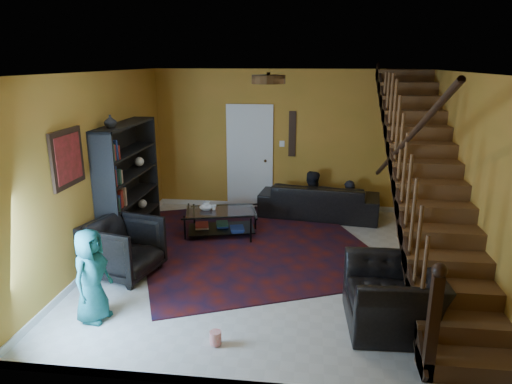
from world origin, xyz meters
The scene contains 21 objects.
floor centered at (0.00, 0.00, 0.00)m, with size 5.50×5.50×0.00m, color beige.
room centered at (-1.33, 1.33, 0.05)m, with size 5.50×5.50×5.50m.
staircase centered at (2.12, 0.00, 1.40)m, with size 0.95×5.02×3.18m.
bookshelf centered at (-2.40, 0.60, 0.96)m, with size 0.35×1.80×2.00m.
door centered at (-0.70, 2.73, 1.02)m, with size 0.82×0.05×2.05m, color silver.
framed_picture centered at (-2.57, -0.90, 1.75)m, with size 0.04×0.74×0.74m, color maroon.
wall_hanging centered at (0.15, 2.73, 1.55)m, with size 0.14×0.03×0.90m, color black.
ceiling_fixture centered at (0.00, -0.80, 2.74)m, with size 0.40×0.40×0.10m, color #3F2814.
rug centered at (-0.41, 0.81, 0.01)m, with size 3.55×4.06×0.02m, color #410F0B.
sofa centered at (0.72, 2.30, 0.33)m, with size 2.28×0.89×0.66m, color black.
armchair_left centered at (-2.05, -0.61, 0.41)m, with size 0.88×0.91×0.83m, color black.
armchair_right centered at (1.50, -1.47, 0.37)m, with size 1.13×0.98×0.73m, color black.
person_adult_a centered at (1.29, 2.35, 0.14)m, with size 0.43×0.28×1.19m, color black.
person_adult_b centered at (0.55, 2.35, 0.22)m, with size 0.65×0.51×1.34m, color black.
person_child centered at (-1.95, -1.76, 0.56)m, with size 0.55×0.36×1.13m, color #1B6567.
coffee_table centered at (-0.99, 1.08, 0.26)m, with size 1.32×0.97×0.45m.
cup_a centered at (-1.28, 1.23, 0.50)m, with size 0.12×0.12×0.10m, color #999999.
cup_b centered at (-1.11, 1.09, 0.50)m, with size 0.09×0.09×0.09m, color #999999.
bowl centered at (-1.25, 1.09, 0.48)m, with size 0.23×0.23×0.06m, color #999999.
vase centered at (-2.41, 0.10, 2.10)m, with size 0.18×0.18×0.19m, color #999999.
popcorn_bucket centered at (-0.43, -2.11, 0.09)m, with size 0.13×0.13×0.15m, color red.
Camera 1 is at (0.52, -6.29, 2.96)m, focal length 32.00 mm.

